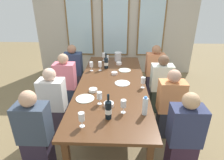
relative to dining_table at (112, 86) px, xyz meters
The scene contains 30 objects.
ground_plane 0.68m from the dining_table, ahead, with size 12.00×12.00×0.00m, color olive.
back_wall_with_windows 2.49m from the dining_table, 90.00° to the left, with size 4.28×0.10×2.90m.
dining_table is the anchor object (origin of this frame).
white_plate_0 0.18m from the dining_table, 10.16° to the right, with size 0.25×0.25×0.01m, color white.
white_plate_1 0.60m from the dining_table, 68.22° to the left, with size 0.23×0.23×0.01m, color white.
white_plate_2 0.66m from the dining_table, 122.70° to the right, with size 0.26×0.26×0.01m, color white.
metal_pitcher 1.14m from the dining_table, 85.61° to the left, with size 0.16×0.16×0.19m.
wine_bottle_0 1.00m from the dining_table, 90.31° to the right, with size 0.08×0.08×0.32m.
wine_bottle_1 0.70m from the dining_table, 101.94° to the left, with size 0.08×0.08×0.30m.
tasting_bowl_0 0.43m from the dining_table, 129.82° to the right, with size 0.12×0.12×0.04m, color white.
tasting_bowl_1 0.73m from the dining_table, 91.23° to the right, with size 0.13×0.13×0.05m, color silver.
tasting_bowl_2 0.36m from the dining_table, 85.04° to the left, with size 0.11×0.11×0.04m, color white.
tasting_bowl_3 0.90m from the dining_table, 82.95° to the left, with size 0.12×0.12×0.05m, color white.
water_bottle 1.00m from the dining_table, 64.44° to the right, with size 0.06×0.06×0.24m.
wine_glass_0 1.17m from the dining_table, 101.39° to the left, with size 0.07×0.07×0.17m.
wine_glass_1 0.68m from the dining_table, 128.33° to the left, with size 0.07×0.07×0.17m.
wine_glass_2 0.54m from the dining_table, 19.36° to the right, with size 0.07×0.07×0.17m.
wine_glass_3 0.89m from the dining_table, 78.84° to the right, with size 0.07×0.07×0.17m.
wine_glass_4 1.19m from the dining_table, 103.98° to the right, with size 0.07×0.07×0.17m.
wine_glass_5 0.62m from the dining_table, 114.62° to the left, with size 0.07×0.07×0.17m.
wine_glass_6 0.71m from the dining_table, 101.65° to the right, with size 0.07×0.07×0.17m.
wine_glass_7 0.96m from the dining_table, 98.40° to the left, with size 0.07×0.07×0.17m.
seated_person_0 0.97m from the dining_table, 158.26° to the right, with size 0.38×0.24×1.11m.
seated_person_1 0.97m from the dining_table, 21.25° to the right, with size 0.38×0.24×1.11m.
seated_person_2 0.97m from the dining_table, 157.46° to the left, with size 0.38×0.24×1.11m.
seated_person_3 0.97m from the dining_table, 21.80° to the left, with size 0.38×0.24×1.11m.
seated_person_4 1.37m from the dining_table, 130.64° to the left, with size 0.38×0.24×1.11m.
seated_person_5 1.39m from the dining_table, 50.03° to the left, with size 0.38×0.24×1.11m.
seated_person_6 1.38m from the dining_table, 130.39° to the right, with size 0.38×0.24×1.11m.
seated_person_7 1.36m from the dining_table, 49.08° to the right, with size 0.38×0.24×1.11m.
Camera 1 is at (0.10, -2.80, 2.05)m, focal length 30.15 mm.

